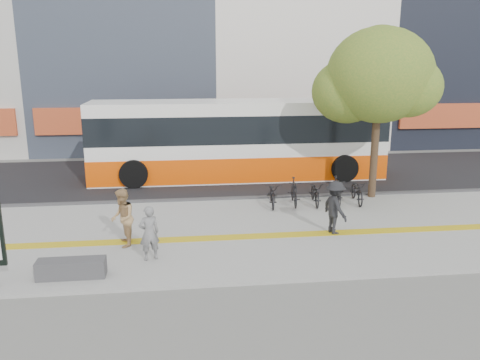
{
  "coord_description": "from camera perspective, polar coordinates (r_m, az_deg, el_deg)",
  "views": [
    {
      "loc": [
        0.12,
        -12.29,
        5.15
      ],
      "look_at": [
        1.84,
        2.0,
        1.56
      ],
      "focal_mm": 36.26,
      "sensor_mm": 36.0,
      "label": 1
    }
  ],
  "objects": [
    {
      "name": "street_tree",
      "position": [
        18.52,
        15.89,
        11.54
      ],
      "size": [
        4.4,
        3.8,
        6.31
      ],
      "color": "#39251A",
      "rests_on": "sidewalk"
    },
    {
      "name": "ground",
      "position": [
        13.33,
        -6.92,
        -8.82
      ],
      "size": [
        120.0,
        120.0,
        0.0
      ],
      "primitive_type": "plane",
      "color": "slate",
      "rests_on": "ground"
    },
    {
      "name": "curb",
      "position": [
        18.02,
        -6.96,
        -2.45
      ],
      "size": [
        40.0,
        0.25,
        0.14
      ],
      "primitive_type": "cube",
      "color": "#3C3B3E",
      "rests_on": "ground"
    },
    {
      "name": "bus",
      "position": [
        21.22,
        -0.24,
        4.51
      ],
      "size": [
        12.63,
        2.99,
        3.36
      ],
      "color": "white",
      "rests_on": "street"
    },
    {
      "name": "seated_woman",
      "position": [
        12.74,
        -10.64,
        -6.15
      ],
      "size": [
        0.62,
        0.5,
        1.46
      ],
      "primitive_type": "imported",
      "rotation": [
        0.0,
        0.0,
        3.47
      ],
      "color": "black",
      "rests_on": "sidewalk"
    },
    {
      "name": "bicycle_row",
      "position": [
        17.57,
        8.87,
        -1.4
      ],
      "size": [
        3.88,
        1.7,
        0.96
      ],
      "color": "black",
      "rests_on": "sidewalk"
    },
    {
      "name": "bench",
      "position": [
        12.41,
        -19.22,
        -9.8
      ],
      "size": [
        1.6,
        0.45,
        0.45
      ],
      "primitive_type": "cube",
      "color": "#3C3B3E",
      "rests_on": "sidewalk"
    },
    {
      "name": "tactile_strip",
      "position": [
        14.23,
        -6.94,
        -6.94
      ],
      "size": [
        40.0,
        0.45,
        0.01
      ],
      "primitive_type": "cube",
      "color": "gold",
      "rests_on": "sidewalk"
    },
    {
      "name": "pedestrian_dark",
      "position": [
        14.65,
        11.13,
        -3.2
      ],
      "size": [
        0.87,
        1.16,
        1.6
      ],
      "primitive_type": "imported",
      "rotation": [
        0.0,
        0.0,
        1.87
      ],
      "color": "black",
      "rests_on": "sidewalk"
    },
    {
      "name": "street",
      "position": [
        21.9,
        -6.97,
        0.4
      ],
      "size": [
        40.0,
        8.0,
        0.06
      ],
      "primitive_type": "cube",
      "color": "black",
      "rests_on": "ground"
    },
    {
      "name": "sidewalk",
      "position": [
        14.71,
        -6.94,
        -6.41
      ],
      "size": [
        40.0,
        7.0,
        0.08
      ],
      "primitive_type": "cube",
      "color": "gray",
      "rests_on": "ground"
    },
    {
      "name": "pedestrian_tan",
      "position": [
        13.79,
        -13.67,
        -4.36
      ],
      "size": [
        0.7,
        0.86,
        1.63
      ],
      "primitive_type": "imported",
      "rotation": [
        0.0,
        0.0,
        -1.46
      ],
      "color": "tan",
      "rests_on": "sidewalk"
    }
  ]
}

